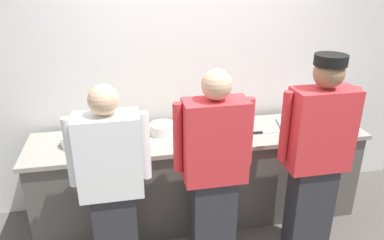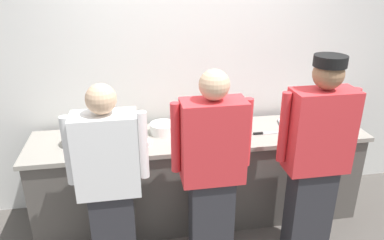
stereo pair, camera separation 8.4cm
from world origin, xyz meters
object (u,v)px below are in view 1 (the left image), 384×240
Objects in this scene: squeeze_bottle_secondary at (217,135)px; chefs_knife at (265,132)px; squeeze_bottle_spare at (198,125)px; chef_center at (214,170)px; ramekin_red_sauce at (196,125)px; chef_far_right at (317,156)px; plate_stack_front at (163,129)px; sheet_tray at (307,125)px; chef_near_left at (112,184)px; plate_stack_rear at (76,140)px; ramekin_orange_sauce at (116,147)px; ramekin_yellow_sauce at (146,143)px; mixing_bowl_steel at (230,124)px; squeeze_bottle_primary at (116,131)px.

chefs_knife is at bearing 14.79° from squeeze_bottle_secondary.
chef_center is at bearing -90.79° from squeeze_bottle_spare.
chef_center reaches higher than squeeze_bottle_spare.
chef_far_right is at bearing -46.19° from ramekin_red_sauce.
plate_stack_front is 1.39m from sheet_tray.
chef_far_right reaches higher than plate_stack_front.
chef_center is at bearing -0.95° from chef_near_left.
plate_stack_rear is 0.37m from ramekin_orange_sauce.
chef_far_right is (1.59, -0.04, 0.08)m from chef_near_left.
squeeze_bottle_secondary is 0.61m from ramekin_yellow_sauce.
squeeze_bottle_spare reaches higher than plate_stack_rear.
chefs_knife is at bearing 3.36° from ramekin_orange_sauce.
plate_stack_rear is 2.20× the size of ramekin_yellow_sauce.
squeeze_bottle_spare is 0.50m from ramekin_yellow_sauce.
ramekin_orange_sauce is at bearing -167.92° from squeeze_bottle_spare.
plate_stack_rear is at bearing -178.41° from mixing_bowl_steel.
chef_center is 0.81m from ramekin_red_sauce.
sheet_tray is at bearing 7.72° from chefs_knife.
ramekin_yellow_sauce is (0.29, 0.49, 0.06)m from chef_near_left.
chef_center is 0.64m from squeeze_bottle_spare.
mixing_bowl_steel reaches higher than chefs_knife.
squeeze_bottle_spare reaches higher than mixing_bowl_steel.
chef_far_right reaches higher than chef_near_left.
chefs_knife is (0.62, 0.55, 0.01)m from chef_center.
ramekin_red_sauce is at bearing 45.23° from chef_near_left.
ramekin_yellow_sauce is at bearing 171.60° from squeeze_bottle_secondary.
chef_far_right is 7.22× the size of plate_stack_rear.
chef_far_right is 4.39× the size of mixing_bowl_steel.
ramekin_red_sauce is 0.84× the size of ramekin_orange_sauce.
ramekin_red_sauce is 0.65m from chefs_knife.
plate_stack_rear is 0.60m from ramekin_yellow_sauce.
chef_near_left is at bearing -94.77° from ramekin_orange_sauce.
mixing_bowl_steel reaches higher than ramekin_red_sauce.
plate_stack_front is 0.50m from ramekin_orange_sauce.
squeeze_bottle_spare is (-0.81, 0.65, 0.06)m from chef_far_right.
chef_center is 0.69m from ramekin_yellow_sauce.
chef_center reaches higher than chefs_knife.
chefs_knife is (0.61, -0.08, -0.10)m from squeeze_bottle_spare.
squeeze_bottle_spare is at bearing -0.88° from squeeze_bottle_primary.
mixing_bowl_steel is 0.31m from squeeze_bottle_secondary.
chef_near_left reaches higher than squeeze_bottle_spare.
plate_stack_front is 0.53m from squeeze_bottle_secondary.
plate_stack_rear is at bearing -170.37° from ramekin_red_sauce.
chef_center is 0.79m from plate_stack_front.
chef_center is at bearing -30.52° from plate_stack_rear.
mixing_bowl_steel is 1.07m from ramekin_orange_sauce.
chef_near_left is 18.47× the size of ramekin_red_sauce.
squeeze_bottle_primary is (-0.71, 0.64, 0.10)m from chef_center.
squeeze_bottle_spare is at bearing 14.02° from ramekin_yellow_sauce.
squeeze_bottle_spare is at bearing 119.64° from squeeze_bottle_secondary.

